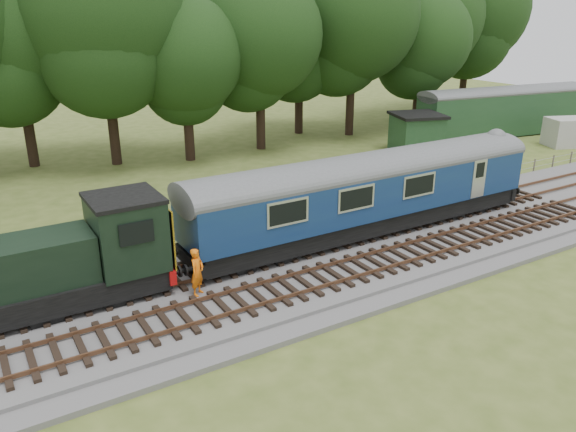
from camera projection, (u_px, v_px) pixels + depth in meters
ground at (284, 276)px, 23.05m from camera, size 120.00×120.00×0.00m
ballast at (284, 272)px, 22.99m from camera, size 70.00×7.00×0.35m
track_north at (267, 255)px, 24.03m from camera, size 67.20×2.40×0.21m
track_south at (305, 282)px, 21.62m from camera, size 67.20×2.40×0.21m
fence at (236, 240)px, 26.66m from camera, size 64.00×0.12×1.00m
tree_line at (129, 160)px, 40.69m from camera, size 70.00×8.00×18.00m
dmu_railcar at (368, 187)px, 25.87m from camera, size 18.05×2.86×3.88m
shunter_loco at (51, 267)px, 19.33m from camera, size 8.91×2.60×3.38m
worker at (197, 272)px, 20.56m from camera, size 0.79×0.76×1.83m
parked_coach at (503, 109)px, 47.85m from camera, size 16.20×5.03×4.08m
shed at (417, 132)px, 42.59m from camera, size 4.49×4.49×2.91m
caravan at (575, 132)px, 44.61m from camera, size 5.03×3.74×2.22m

